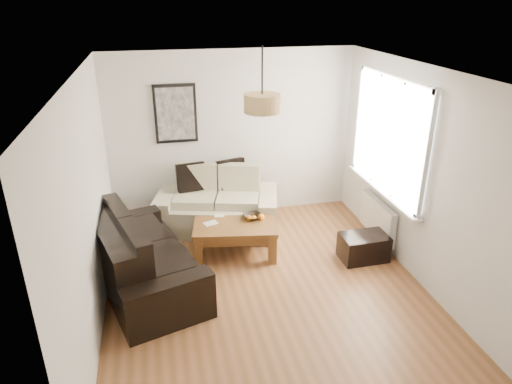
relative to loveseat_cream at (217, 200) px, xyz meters
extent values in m
plane|color=brown|center=(0.33, -1.78, -0.45)|extent=(4.50, 4.50, 0.00)
cube|color=white|center=(2.15, -0.98, -0.07)|extent=(0.10, 0.90, 0.52)
cylinder|color=tan|center=(0.33, -1.48, 1.78)|extent=(0.40, 0.40, 0.20)
cube|color=black|center=(1.78, -1.37, -0.27)|extent=(0.63, 0.41, 0.36)
cube|color=black|center=(-0.36, 0.22, 0.32)|extent=(0.44, 0.19, 0.43)
cube|color=black|center=(0.26, 0.22, 0.33)|extent=(0.46, 0.25, 0.44)
imported|color=black|center=(0.39, -0.74, 0.04)|extent=(0.30, 0.30, 0.06)
sphere|color=orange|center=(0.39, -0.81, 0.05)|extent=(0.07, 0.07, 0.07)
sphere|color=orange|center=(0.49, -0.80, 0.05)|extent=(0.09, 0.09, 0.09)
sphere|color=orange|center=(0.32, -0.80, 0.05)|extent=(0.10, 0.10, 0.08)
cube|color=white|center=(-0.20, -0.76, 0.01)|extent=(0.21, 0.18, 0.01)
camera|label=1|loc=(-0.81, -6.30, 2.88)|focal=32.19mm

